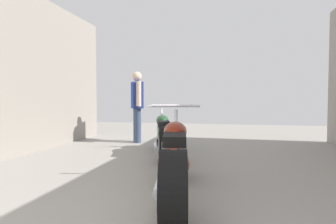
{
  "coord_description": "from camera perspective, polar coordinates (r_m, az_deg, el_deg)",
  "views": [
    {
      "loc": [
        0.67,
        -0.15,
        1.0
      ],
      "look_at": [
        -0.16,
        3.72,
        0.83
      ],
      "focal_mm": 30.07,
      "sensor_mm": 36.0,
      "label": 1
    }
  ],
  "objects": [
    {
      "name": "motorcycle_black_naked",
      "position": [
        5.09,
        -1.02,
        -4.66
      ],
      "size": [
        0.79,
        1.88,
        0.89
      ],
      "color": "black",
      "rests_on": "ground_plane"
    },
    {
      "name": "ground_plane",
      "position": [
        3.77,
        1.51,
        -12.96
      ],
      "size": [
        16.41,
        16.41,
        0.0
      ],
      "primitive_type": "plane",
      "color": "gray"
    },
    {
      "name": "mechanic_in_blue",
      "position": [
        6.69,
        -6.29,
        1.94
      ],
      "size": [
        0.41,
        0.64,
        1.67
      ],
      "color": "#384766",
      "rests_on": "ground_plane"
    },
    {
      "name": "motorcycle_maroon_cruiser",
      "position": [
        2.88,
        1.36,
        -9.77
      ],
      "size": [
        0.68,
        2.03,
        0.95
      ],
      "color": "black",
      "rests_on": "ground_plane"
    }
  ]
}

